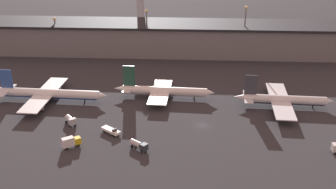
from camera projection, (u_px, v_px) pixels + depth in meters
ground at (202, 125)px, 149.97m from camera, size 600.00×600.00×0.00m
terminal_building at (200, 38)px, 222.04m from camera, size 247.64×24.52×16.28m
airplane_0 at (48, 94)px, 168.02m from camera, size 47.86×35.50×12.71m
airplane_1 at (163, 91)px, 170.65m from camera, size 41.21×26.37×13.43m
airplane_2 at (283, 100)px, 162.84m from camera, size 38.40×34.71×12.76m
service_vehicle_1 at (111, 131)px, 144.11m from camera, size 7.48×6.52×2.44m
service_vehicle_2 at (70, 120)px, 150.08m from camera, size 5.09×5.55×3.05m
service_vehicle_3 at (139, 145)px, 134.55m from camera, size 6.47×5.61×2.77m
service_vehicle_4 at (71, 142)px, 135.36m from camera, size 6.05×5.09×3.74m
lamp_post_0 at (56, 30)px, 219.96m from camera, size 1.80×1.80×19.58m
lamp_post_1 at (147, 26)px, 216.43m from camera, size 1.80×1.80×24.42m
lamp_post_2 at (245, 25)px, 213.38m from camera, size 1.80×1.80×26.72m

